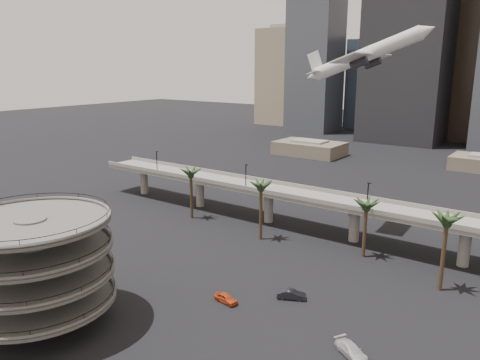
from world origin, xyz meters
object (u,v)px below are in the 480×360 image
Objects in this scene: airborne_jet at (365,56)px; car_a at (226,298)px; overpass at (310,200)px; car_b at (291,294)px; parking_ramp at (35,261)px; car_c at (351,350)px.

airborne_jet is 64.68m from car_a.
car_b is at bearing -66.69° from overpass.
airborne_jet is (5.57, 13.98, 32.04)m from overpass.
overpass is at bearing -3.34° from car_b.
overpass is 34.03m from car_b.
overpass is 30.08× the size of car_a.
overpass is at bearing 77.57° from parking_ramp.
parking_ramp is 29.37m from car_a.
airborne_jet is 69.41m from car_c.
car_a is 10.73m from car_b.
car_c is at bearing -55.30° from overpass.
car_c is (40.32, 19.55, -9.05)m from parking_ramp.
overpass is 38.81m from car_a.
car_c is at bearing -71.14° from airborne_jet.
parking_ramp reaches higher than car_b.
car_a is 0.91× the size of car_b.
car_c is (21.75, -53.43, -38.60)m from airborne_jet.
parking_ramp reaches higher than car_c.
car_b is at bearing 88.85° from car_c.
car_c is (22.05, -1.57, 0.05)m from car_a.
car_a is (-0.30, -51.86, -38.64)m from airborne_jet.
car_b is at bearing -39.26° from car_a.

